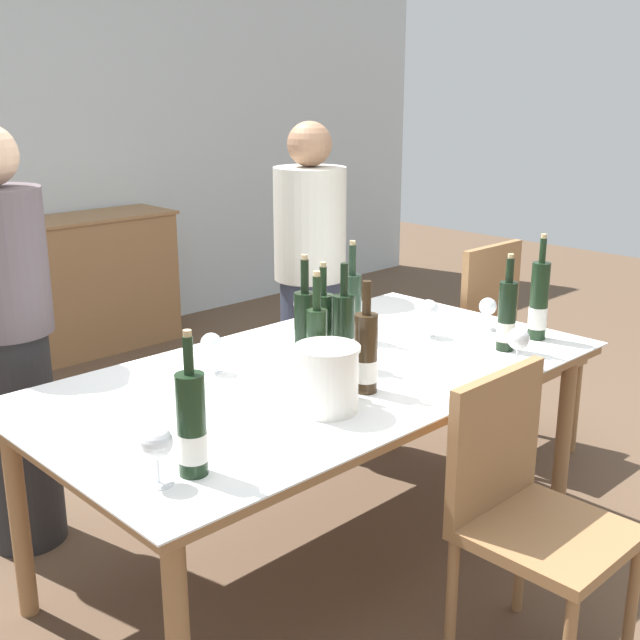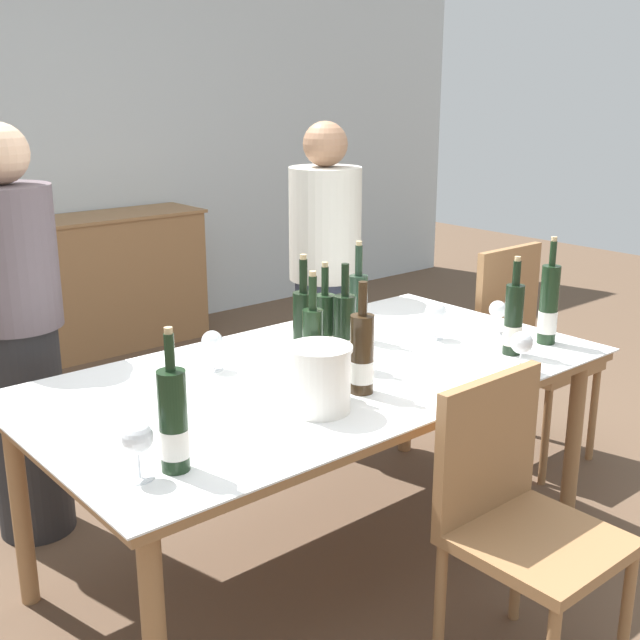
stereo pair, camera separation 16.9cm
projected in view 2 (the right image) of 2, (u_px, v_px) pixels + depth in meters
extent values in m
plane|color=brown|center=(320.00, 558.00, 2.92)|extent=(12.00, 12.00, 0.00)
cube|color=#996B42|center=(92.00, 286.00, 5.13)|extent=(1.45, 0.44, 0.85)
cube|color=#996B42|center=(87.00, 218.00, 5.01)|extent=(1.49, 0.46, 0.02)
cylinder|color=#996B42|center=(573.00, 443.00, 3.07)|extent=(0.06, 0.06, 0.69)
cylinder|color=#996B42|center=(20.00, 509.00, 2.59)|extent=(0.06, 0.06, 0.69)
cylinder|color=#996B42|center=(406.00, 381.00, 3.71)|extent=(0.06, 0.06, 0.69)
cube|color=#996B42|center=(320.00, 377.00, 2.73)|extent=(1.96, 1.04, 0.04)
cube|color=white|center=(320.00, 372.00, 2.72)|extent=(1.99, 1.07, 0.01)
cylinder|color=white|center=(319.00, 379.00, 2.36)|extent=(0.19, 0.19, 0.20)
cylinder|color=white|center=(319.00, 348.00, 2.33)|extent=(0.20, 0.20, 0.01)
cylinder|color=black|center=(549.00, 305.00, 2.98)|extent=(0.07, 0.07, 0.30)
cylinder|color=white|center=(547.00, 322.00, 2.99)|extent=(0.07, 0.07, 0.08)
cylinder|color=black|center=(553.00, 253.00, 2.92)|extent=(0.02, 0.02, 0.09)
cylinder|color=tan|center=(554.00, 239.00, 2.91)|extent=(0.02, 0.02, 0.02)
cylinder|color=#1E3323|center=(358.00, 308.00, 3.02)|extent=(0.07, 0.07, 0.25)
cylinder|color=white|center=(358.00, 322.00, 3.03)|extent=(0.07, 0.07, 0.07)
cylinder|color=#1E3323|center=(359.00, 261.00, 2.97)|extent=(0.03, 0.03, 0.11)
cylinder|color=tan|center=(359.00, 243.00, 2.95)|extent=(0.02, 0.02, 0.02)
cylinder|color=black|center=(325.00, 328.00, 2.78)|extent=(0.07, 0.07, 0.24)
cylinder|color=white|center=(325.00, 343.00, 2.80)|extent=(0.07, 0.07, 0.07)
cylinder|color=black|center=(325.00, 281.00, 2.73)|extent=(0.03, 0.03, 0.10)
cylinder|color=tan|center=(325.00, 265.00, 2.72)|extent=(0.02, 0.02, 0.02)
cylinder|color=black|center=(513.00, 320.00, 2.86)|extent=(0.07, 0.07, 0.25)
cylinder|color=silver|center=(512.00, 335.00, 2.87)|extent=(0.07, 0.07, 0.07)
cylinder|color=black|center=(517.00, 273.00, 2.81)|extent=(0.03, 0.03, 0.09)
cylinder|color=tan|center=(518.00, 259.00, 2.80)|extent=(0.02, 0.02, 0.02)
cylinder|color=#332314|center=(362.00, 354.00, 2.50)|extent=(0.07, 0.07, 0.25)
cylinder|color=white|center=(362.00, 371.00, 2.51)|extent=(0.08, 0.08, 0.07)
cylinder|color=#332314|center=(363.00, 299.00, 2.45)|extent=(0.03, 0.03, 0.11)
cylinder|color=black|center=(345.00, 332.00, 2.73)|extent=(0.08, 0.08, 0.25)
cylinder|color=white|center=(345.00, 347.00, 2.74)|extent=(0.08, 0.08, 0.07)
cylinder|color=black|center=(345.00, 280.00, 2.68)|extent=(0.03, 0.03, 0.11)
cylinder|color=black|center=(304.00, 336.00, 2.62)|extent=(0.07, 0.07, 0.29)
cylinder|color=silver|center=(304.00, 354.00, 2.64)|extent=(0.07, 0.07, 0.08)
cylinder|color=black|center=(303.00, 276.00, 2.56)|extent=(0.03, 0.03, 0.11)
cylinder|color=tan|center=(303.00, 257.00, 2.54)|extent=(0.02, 0.02, 0.02)
cylinder|color=black|center=(173.00, 421.00, 1.98)|extent=(0.07, 0.07, 0.26)
cylinder|color=white|center=(175.00, 443.00, 2.00)|extent=(0.07, 0.07, 0.07)
cylinder|color=black|center=(170.00, 352.00, 1.93)|extent=(0.03, 0.03, 0.10)
cylinder|color=tan|center=(168.00, 330.00, 1.92)|extent=(0.02, 0.02, 0.02)
cylinder|color=black|center=(313.00, 351.00, 2.50)|extent=(0.06, 0.06, 0.27)
cylinder|color=white|center=(313.00, 369.00, 2.52)|extent=(0.07, 0.07, 0.08)
cylinder|color=black|center=(313.00, 293.00, 2.45)|extent=(0.03, 0.03, 0.11)
cylinder|color=tan|center=(313.00, 274.00, 2.43)|extent=(0.02, 0.02, 0.02)
cylinder|color=white|center=(311.00, 328.00, 3.20)|extent=(0.07, 0.07, 0.00)
cylinder|color=white|center=(311.00, 319.00, 3.19)|extent=(0.01, 0.01, 0.07)
sphere|color=white|center=(311.00, 304.00, 3.17)|extent=(0.07, 0.07, 0.07)
cylinder|color=white|center=(496.00, 332.00, 3.14)|extent=(0.07, 0.07, 0.00)
cylinder|color=white|center=(497.00, 323.00, 3.13)|extent=(0.01, 0.01, 0.07)
sphere|color=white|center=(498.00, 309.00, 3.11)|extent=(0.07, 0.07, 0.07)
cylinder|color=white|center=(520.00, 371.00, 2.71)|extent=(0.07, 0.07, 0.00)
cylinder|color=white|center=(520.00, 360.00, 2.70)|extent=(0.01, 0.01, 0.07)
sphere|color=white|center=(522.00, 343.00, 2.68)|extent=(0.08, 0.08, 0.08)
cylinder|color=white|center=(435.00, 338.00, 3.07)|extent=(0.06, 0.06, 0.00)
cylinder|color=white|center=(435.00, 328.00, 3.06)|extent=(0.01, 0.01, 0.07)
sphere|color=white|center=(436.00, 312.00, 3.04)|extent=(0.08, 0.08, 0.08)
cylinder|color=white|center=(213.00, 369.00, 2.73)|extent=(0.07, 0.07, 0.00)
cylinder|color=white|center=(213.00, 358.00, 2.72)|extent=(0.01, 0.01, 0.07)
sphere|color=white|center=(212.00, 341.00, 2.70)|extent=(0.07, 0.07, 0.07)
cylinder|color=white|center=(140.00, 478.00, 1.97)|extent=(0.07, 0.07, 0.00)
cylinder|color=white|center=(139.00, 463.00, 1.96)|extent=(0.01, 0.01, 0.08)
sphere|color=white|center=(137.00, 438.00, 1.94)|extent=(0.08, 0.08, 0.08)
cylinder|color=#996B42|center=(545.00, 437.00, 3.41)|extent=(0.03, 0.03, 0.44)
cylinder|color=#996B42|center=(593.00, 415.00, 3.64)|extent=(0.03, 0.03, 0.44)
cylinder|color=#996B42|center=(477.00, 411.00, 3.68)|extent=(0.03, 0.03, 0.44)
cylinder|color=#996B42|center=(525.00, 392.00, 3.91)|extent=(0.03, 0.03, 0.44)
cube|color=#996B42|center=(539.00, 364.00, 3.60)|extent=(0.42, 0.42, 0.04)
cube|color=#996B42|center=(507.00, 300.00, 3.66)|extent=(0.42, 0.04, 0.48)
cylinder|color=#996B42|center=(626.00, 617.00, 2.27)|extent=(0.03, 0.03, 0.42)
cylinder|color=#996B42|center=(440.00, 608.00, 2.31)|extent=(0.03, 0.03, 0.42)
cylinder|color=#996B42|center=(518.00, 561.00, 2.54)|extent=(0.03, 0.03, 0.42)
cube|color=#996B42|center=(538.00, 542.00, 2.23)|extent=(0.42, 0.42, 0.04)
cube|color=#996B42|center=(488.00, 445.00, 2.30)|extent=(0.42, 0.04, 0.42)
cylinder|color=#262628|center=(29.00, 431.00, 3.01)|extent=(0.28, 0.28, 0.82)
cylinder|color=#594C51|center=(9.00, 257.00, 2.82)|extent=(0.33, 0.33, 0.51)
cylinder|color=#383F56|center=(325.00, 360.00, 3.82)|extent=(0.28, 0.28, 0.80)
cylinder|color=beige|center=(325.00, 224.00, 3.64)|extent=(0.33, 0.33, 0.51)
sphere|color=#A37556|center=(325.00, 144.00, 3.54)|extent=(0.20, 0.20, 0.20)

